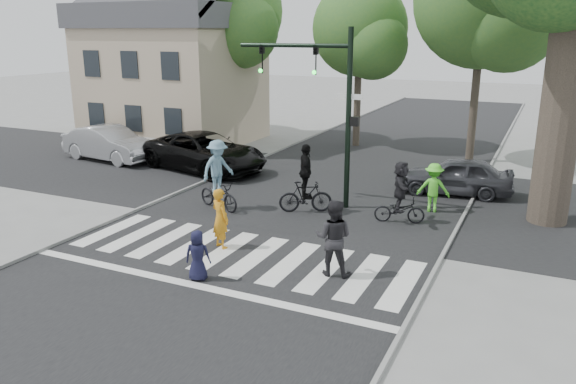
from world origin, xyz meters
name	(u,v)px	position (x,y,z in m)	size (l,w,h in m)	color
ground	(221,267)	(0.00, 0.00, 0.00)	(120.00, 120.00, 0.00)	gray
road_stem	(300,212)	(0.00, 5.00, 0.01)	(10.00, 70.00, 0.01)	black
road_cross	(332,190)	(0.00, 8.00, 0.01)	(70.00, 10.00, 0.01)	black
curb_left	(176,193)	(-5.05, 5.00, 0.05)	(0.10, 70.00, 0.10)	gray
curb_right	(454,233)	(5.05, 5.00, 0.05)	(0.10, 70.00, 0.10)	gray
crosswalk	(234,258)	(0.00, 0.66, 0.01)	(10.00, 3.85, 0.01)	silver
traffic_signal	(325,92)	(0.35, 6.20, 3.90)	(4.45, 0.29, 6.00)	black
bg_tree_0	(161,26)	(-13.74, 16.00, 6.14)	(5.46, 5.20, 8.97)	brown
bg_tree_1	(231,16)	(-8.70, 15.48, 6.65)	(6.09, 5.80, 9.80)	brown
bg_tree_2	(363,33)	(-1.76, 16.62, 5.78)	(5.04, 4.80, 8.40)	brown
bg_tree_3	(490,5)	(4.31, 15.27, 6.94)	(6.30, 6.00, 10.20)	brown
house	(174,71)	(-11.49, 13.98, 3.80)	(8.40, 8.10, 8.82)	tan
pedestrian_woman	(220,218)	(-0.73, 1.19, 0.86)	(0.63, 0.41, 1.72)	orange
pedestrian_child	(198,255)	(-0.10, -0.87, 0.63)	(0.62, 0.40, 1.27)	black
pedestrian_adult	(333,238)	(2.76, 0.82, 0.97)	(0.94, 0.74, 1.94)	black
cyclist_left	(218,180)	(-2.68, 4.21, 1.04)	(1.99, 1.39, 2.39)	black
cyclist_mid	(306,185)	(0.13, 5.16, 0.95)	(1.79, 1.29, 2.32)	black
cyclist_right	(400,196)	(3.26, 5.42, 0.89)	(1.66, 1.54, 1.99)	black
car_suv	(205,152)	(-6.20, 8.72, 0.82)	(2.71, 5.88, 1.63)	black
car_silver	(109,143)	(-11.33, 8.47, 0.80)	(1.70, 4.88, 1.61)	#AEAEB2
car_grey	(455,176)	(4.30, 9.52, 0.70)	(1.65, 4.10, 1.40)	#38383E
bystander_hivis	(433,188)	(3.98, 7.02, 0.83)	(1.07, 0.62, 1.66)	#5BE833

